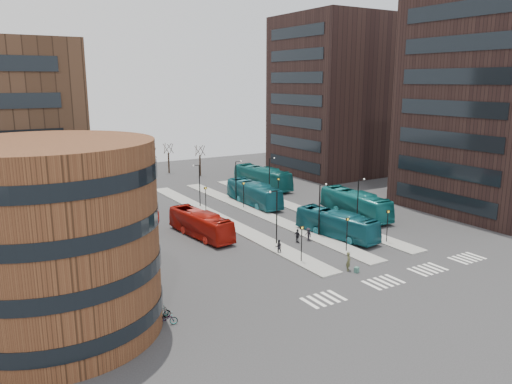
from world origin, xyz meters
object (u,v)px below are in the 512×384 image
teal_bus_b (254,193)px  bicycle_near (166,319)px  teal_bus_c (355,204)px  bicycle_mid (161,314)px  suitcase (357,270)px  teal_bus_d (262,177)px  traveller (349,261)px  bicycle_far (158,311)px  commuter_c (308,234)px  teal_bus_a (337,224)px  commuter_a (278,247)px  red_bus (201,224)px  commuter_b (298,236)px

teal_bus_b → bicycle_near: size_ratio=6.81×
teal_bus_c → bicycle_mid: bearing=-152.5°
suitcase → teal_bus_c: teal_bus_c is taller
teal_bus_d → suitcase: bearing=-113.7°
traveller → bicycle_far: size_ratio=1.12×
commuter_c → bicycle_far: commuter_c is taller
teal_bus_a → teal_bus_d: bearing=66.7°
suitcase → bicycle_mid: bicycle_mid is taller
teal_bus_b → bicycle_mid: teal_bus_b is taller
commuter_a → bicycle_mid: size_ratio=0.92×
commuter_a → teal_bus_a: bearing=-149.1°
teal_bus_d → bicycle_far: teal_bus_d is taller
teal_bus_d → bicycle_mid: size_ratio=7.93×
teal_bus_d → bicycle_mid: (-32.35, -36.74, -1.32)m
suitcase → red_bus: bearing=96.1°
teal_bus_b → suitcase: bearing=-99.8°
bicycle_mid → red_bus: bearing=-37.2°
commuter_b → commuter_c: (1.51, -0.00, -0.04)m
red_bus → bicycle_mid: size_ratio=6.64×
suitcase → bicycle_far: (-19.49, 1.23, 0.17)m
commuter_a → suitcase: bearing=134.7°
teal_bus_a → commuter_b: size_ratio=6.99×
suitcase → teal_bus_d: size_ratio=0.04×
teal_bus_c → commuter_c: (-11.85, -5.14, -0.96)m
commuter_a → commuter_c: size_ratio=1.01×
teal_bus_b → bicycle_near: bearing=-130.0°
teal_bus_a → bicycle_near: (-25.19, -10.02, -1.07)m
commuter_c → bicycle_near: commuter_c is taller
red_bus → teal_bus_b: (13.35, 9.94, 0.17)m
suitcase → bicycle_mid: 19.50m
teal_bus_c → traveller: 20.43m
red_bus → bicycle_far: size_ratio=6.55×
teal_bus_b → commuter_a: size_ratio=8.00×
red_bus → bicycle_far: (-11.64, -16.89, -1.08)m
teal_bus_c → bicycle_mid: (-33.38, -14.80, -1.22)m
traveller → bicycle_near: bearing=145.6°
teal_bus_a → traveller: bearing=-133.0°
commuter_a → commuter_b: size_ratio=0.96×
traveller → bicycle_far: 19.17m
teal_bus_d → bicycle_far: bearing=-136.5°
commuter_b → bicycle_mid: commuter_b is taller
bicycle_near → bicycle_mid: bearing=22.3°
suitcase → bicycle_near: bearing=163.7°
bicycle_near → teal_bus_c: bearing=-42.4°
teal_bus_b → teal_bus_c: (8.40, -12.61, 0.03)m
traveller → commuter_b: bearing=47.0°
teal_bus_c → bicycle_far: size_ratio=7.39×
teal_bus_b → commuter_a: teal_bus_b is taller
bicycle_near → bicycle_far: size_ratio=1.07×
suitcase → bicycle_far: bicycle_far is taller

